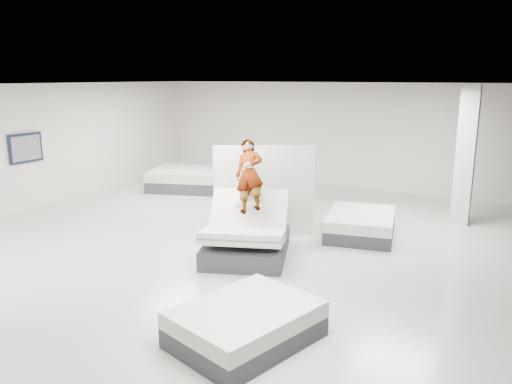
% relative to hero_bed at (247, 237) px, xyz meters
% --- Properties ---
extents(room, '(14.00, 14.04, 3.20)m').
position_rel_hero_bed_xyz_m(room, '(-0.71, -0.17, 1.21)').
color(room, beige).
rests_on(room, ground).
extents(hero_bed, '(2.10, 2.38, 1.30)m').
position_rel_hero_bed_xyz_m(hero_bed, '(0.00, 0.00, 0.00)').
color(hero_bed, '#323237').
rests_on(hero_bed, floor).
extents(person, '(1.06, 1.59, 1.21)m').
position_rel_hero_bed_xyz_m(person, '(-0.12, 0.31, 0.86)').
color(person, slate).
rests_on(person, hero_bed).
extents(remote, '(0.10, 0.15, 0.08)m').
position_rel_hero_bed_xyz_m(remote, '(0.21, 0.06, 0.68)').
color(remote, black).
rests_on(remote, person).
extents(divider_panel, '(1.95, 1.09, 1.95)m').
position_rel_hero_bed_xyz_m(divider_panel, '(-0.35, 1.34, 0.59)').
color(divider_panel, silver).
rests_on(divider_panel, floor).
extents(flat_bed_right_far, '(1.70, 2.06, 0.50)m').
position_rel_hero_bed_xyz_m(flat_bed_right_far, '(1.53, 2.28, -0.14)').
color(flat_bed_right_far, '#323237').
rests_on(flat_bed_right_far, floor).
extents(flat_bed_right_near, '(1.78, 2.08, 0.49)m').
position_rel_hero_bed_xyz_m(flat_bed_right_near, '(1.56, -2.77, -0.14)').
color(flat_bed_right_near, '#323237').
rests_on(flat_bed_right_near, floor).
extents(flat_bed_left_far, '(2.69, 2.35, 0.62)m').
position_rel_hero_bed_xyz_m(flat_bed_left_far, '(-4.42, 4.20, -0.08)').
color(flat_bed_left_far, '#323237').
rests_on(flat_bed_left_far, floor).
extents(column, '(0.40, 0.40, 3.20)m').
position_rel_hero_bed_xyz_m(column, '(3.29, 4.33, 1.21)').
color(column, silver).
rests_on(column, floor).
extents(wall_poster, '(0.06, 0.95, 0.75)m').
position_rel_hero_bed_xyz_m(wall_poster, '(-6.64, 0.33, 1.21)').
color(wall_poster, black).
rests_on(wall_poster, wall_left).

